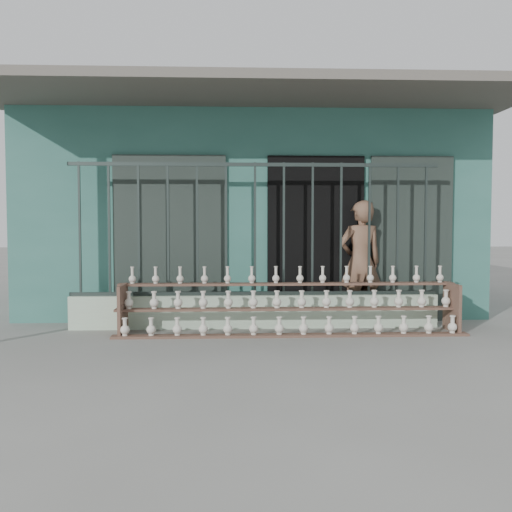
{
  "coord_description": "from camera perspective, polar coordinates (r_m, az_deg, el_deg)",
  "views": [
    {
      "loc": [
        -0.33,
        -6.43,
        1.41
      ],
      "look_at": [
        0.0,
        1.0,
        1.0
      ],
      "focal_mm": 40.0,
      "sensor_mm": 36.0,
      "label": 1
    }
  ],
  "objects": [
    {
      "name": "ground",
      "position": [
        6.59,
        0.39,
        -9.2
      ],
      "size": [
        60.0,
        60.0,
        0.0
      ],
      "primitive_type": "plane",
      "color": "slate"
    },
    {
      "name": "elderly_woman",
      "position": [
        8.27,
        10.4,
        -0.6
      ],
      "size": [
        0.71,
        0.53,
        1.75
      ],
      "primitive_type": "imported",
      "rotation": [
        0.0,
        0.0,
        3.33
      ],
      "color": "brown",
      "rests_on": "ground"
    },
    {
      "name": "shelf_rack",
      "position": [
        7.43,
        3.38,
        -4.95
      ],
      "size": [
        4.5,
        0.68,
        0.85
      ],
      "color": "brown",
      "rests_on": "ground"
    },
    {
      "name": "security_fence",
      "position": [
        7.74,
        -0.1,
        2.7
      ],
      "size": [
        5.0,
        0.04,
        1.8
      ],
      "color": "#283330",
      "rests_on": "parapet_wall"
    },
    {
      "name": "workshop_building",
      "position": [
        10.67,
        -0.75,
        4.28
      ],
      "size": [
        7.4,
        6.6,
        3.21
      ],
      "color": "#30655A",
      "rests_on": "ground"
    },
    {
      "name": "parapet_wall",
      "position": [
        7.83,
        -0.1,
        -5.56
      ],
      "size": [
        5.0,
        0.2,
        0.45
      ],
      "primitive_type": "cube",
      "color": "#B2CDAF",
      "rests_on": "ground"
    }
  ]
}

